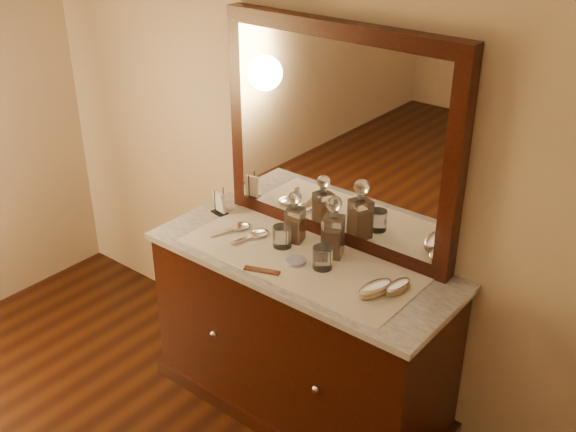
% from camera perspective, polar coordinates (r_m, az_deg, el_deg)
% --- Properties ---
extents(dresser_cabinet, '(1.40, 0.55, 0.82)m').
position_cam_1_polar(dresser_cabinet, '(3.34, 1.09, -9.92)').
color(dresser_cabinet, black).
rests_on(dresser_cabinet, floor).
extents(dresser_plinth, '(1.46, 0.59, 0.08)m').
position_cam_1_polar(dresser_plinth, '(3.58, 1.04, -14.62)').
color(dresser_plinth, black).
rests_on(dresser_plinth, floor).
extents(knob_left, '(0.04, 0.04, 0.04)m').
position_cam_1_polar(knob_left, '(3.31, -6.15, -9.66)').
color(knob_left, silver).
rests_on(knob_left, dresser_cabinet).
extents(knob_right, '(0.04, 0.04, 0.04)m').
position_cam_1_polar(knob_right, '(3.00, 2.32, -14.06)').
color(knob_right, silver).
rests_on(knob_right, dresser_cabinet).
extents(marble_top, '(1.44, 0.59, 0.03)m').
position_cam_1_polar(marble_top, '(3.10, 1.16, -3.68)').
color(marble_top, silver).
rests_on(marble_top, dresser_cabinet).
extents(mirror_frame, '(1.20, 0.08, 1.00)m').
position_cam_1_polar(mirror_frame, '(3.05, 4.09, 6.51)').
color(mirror_frame, black).
rests_on(mirror_frame, marble_top).
extents(mirror_glass, '(1.06, 0.01, 0.86)m').
position_cam_1_polar(mirror_glass, '(3.03, 3.72, 6.33)').
color(mirror_glass, white).
rests_on(mirror_glass, marble_top).
extents(lace_runner, '(1.10, 0.45, 0.00)m').
position_cam_1_polar(lace_runner, '(3.08, 0.94, -3.56)').
color(lace_runner, silver).
rests_on(lace_runner, marble_top).
extents(pin_dish, '(0.10, 0.10, 0.02)m').
position_cam_1_polar(pin_dish, '(3.05, 0.64, -3.73)').
color(pin_dish, white).
rests_on(pin_dish, lace_runner).
extents(comb, '(0.16, 0.09, 0.01)m').
position_cam_1_polar(comb, '(2.99, -2.17, -4.51)').
color(comb, '#662C12').
rests_on(comb, lace_runner).
extents(napkin_rack, '(0.10, 0.07, 0.13)m').
position_cam_1_polar(napkin_rack, '(3.47, -5.67, 1.03)').
color(napkin_rack, black).
rests_on(napkin_rack, marble_top).
extents(decanter_left, '(0.09, 0.09, 0.25)m').
position_cam_1_polar(decanter_left, '(3.17, 0.57, -0.48)').
color(decanter_left, brown).
rests_on(decanter_left, lace_runner).
extents(decanter_right, '(0.12, 0.12, 0.30)m').
position_cam_1_polar(decanter_right, '(3.05, 3.73, -1.40)').
color(decanter_right, brown).
rests_on(decanter_right, lace_runner).
extents(brush_near, '(0.11, 0.19, 0.05)m').
position_cam_1_polar(brush_near, '(2.85, 7.18, -5.96)').
color(brush_near, '#9E8761').
rests_on(brush_near, lace_runner).
extents(brush_far, '(0.07, 0.15, 0.04)m').
position_cam_1_polar(brush_far, '(2.89, 9.04, -5.78)').
color(brush_far, '#9E8761').
rests_on(brush_far, lace_runner).
extents(hand_mirror_outer, '(0.11, 0.22, 0.02)m').
position_cam_1_polar(hand_mirror_outer, '(3.32, -4.26, -0.94)').
color(hand_mirror_outer, silver).
rests_on(hand_mirror_outer, lace_runner).
extents(hand_mirror_inner, '(0.10, 0.21, 0.02)m').
position_cam_1_polar(hand_mirror_inner, '(3.26, -2.67, -1.53)').
color(hand_mirror_inner, silver).
rests_on(hand_mirror_inner, lace_runner).
extents(tumblers, '(0.34, 0.12, 0.10)m').
position_cam_1_polar(tumblers, '(3.07, 1.15, -2.55)').
color(tumblers, white).
rests_on(tumblers, lace_runner).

